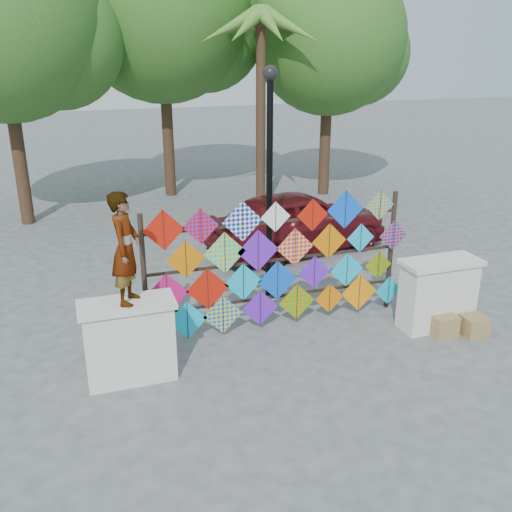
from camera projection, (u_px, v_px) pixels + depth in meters
name	position (u px, v px, depth m)	size (l,w,h in m)	color
ground	(292.00, 344.00, 9.70)	(80.00, 80.00, 0.00)	gray
parapet_left	(130.00, 340.00, 8.49)	(1.40, 0.65, 1.28)	silver
parapet_right	(438.00, 293.00, 10.11)	(1.40, 0.65, 1.28)	silver
kite_rack	(277.00, 264.00, 9.93)	(4.90, 0.24, 2.42)	black
tree_west	(4.00, 21.00, 14.54)	(5.85, 5.20, 8.01)	#4F3621
tree_mid	(165.00, 11.00, 17.54)	(6.30, 5.60, 8.61)	#4F3621
tree_east	(332.00, 39.00, 17.97)	(5.40, 4.80, 7.42)	#4F3621
palm_tree	(261.00, 39.00, 15.76)	(3.62, 3.62, 5.83)	#4F3621
vendor_woman	(125.00, 248.00, 8.00)	(0.60, 0.39, 1.64)	#99999E
sedan	(298.00, 221.00, 13.85)	(1.82, 4.52, 1.54)	#5F1017
lamppost	(270.00, 165.00, 10.64)	(0.28, 0.28, 4.46)	black
cardboard_box_near	(443.00, 325.00, 9.95)	(0.43, 0.39, 0.39)	#987C49
cardboard_box_far	(474.00, 326.00, 9.97)	(0.42, 0.38, 0.35)	#987C49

